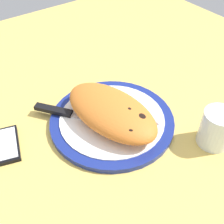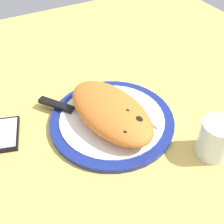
{
  "view_description": "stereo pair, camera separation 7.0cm",
  "coord_description": "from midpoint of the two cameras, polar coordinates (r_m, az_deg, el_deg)",
  "views": [
    {
      "loc": [
        -41.55,
        30.22,
        51.91
      ],
      "look_at": [
        0.0,
        0.0,
        3.73
      ],
      "focal_mm": 45.05,
      "sensor_mm": 36.0,
      "label": 1
    },
    {
      "loc": [
        -45.28,
        24.26,
        51.91
      ],
      "look_at": [
        0.0,
        0.0,
        3.73
      ],
      "focal_mm": 45.05,
      "sensor_mm": 36.0,
      "label": 2
    }
  ],
  "objects": [
    {
      "name": "ground_plane",
      "position": [
        0.74,
        2.72,
        -3.08
      ],
      "size": [
        150.0,
        150.0,
        3.0
      ],
      "primitive_type": "cube",
      "color": "#DBB756"
    },
    {
      "name": "plate",
      "position": [
        0.72,
        2.78,
        -1.81
      ],
      "size": [
        31.9,
        31.9,
        1.73
      ],
      "color": "navy",
      "rests_on": "ground_plane"
    },
    {
      "name": "calzone",
      "position": [
        0.69,
        2.63,
        0.08
      ],
      "size": [
        28.85,
        18.51,
        6.25
      ],
      "color": "orange",
      "rests_on": "plate"
    },
    {
      "name": "fork",
      "position": [
        0.75,
        7.04,
        1.05
      ],
      "size": [
        16.72,
        3.68,
        0.4
      ],
      "color": "silver",
      "rests_on": "plate"
    },
    {
      "name": "knife",
      "position": [
        0.74,
        -6.51,
        0.58
      ],
      "size": [
        20.57,
        15.97,
        1.2
      ],
      "color": "silver",
      "rests_on": "plate"
    },
    {
      "name": "smartphone",
      "position": [
        0.73,
        -18.19,
        -4.41
      ],
      "size": [
        12.53,
        9.15,
        1.16
      ],
      "color": "black",
      "rests_on": "ground_plane"
    },
    {
      "name": "water_glass",
      "position": [
        0.69,
        22.96,
        -5.57
      ],
      "size": [
        7.72,
        7.72,
        9.22
      ],
      "color": "silver",
      "rests_on": "ground_plane"
    }
  ]
}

